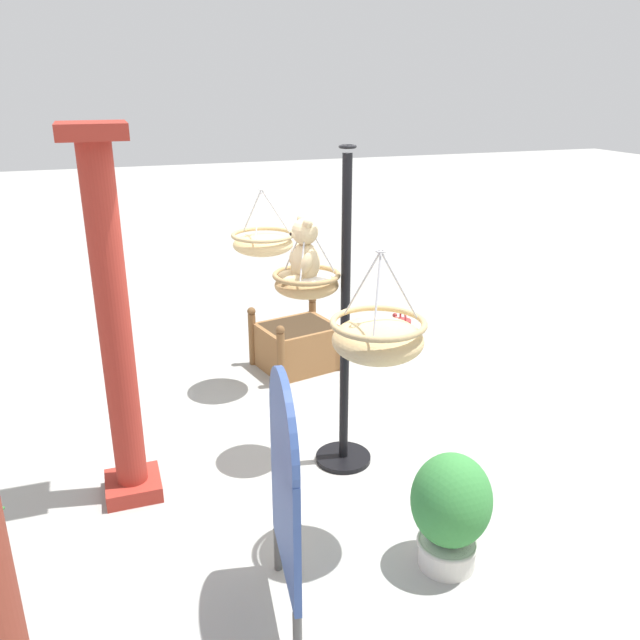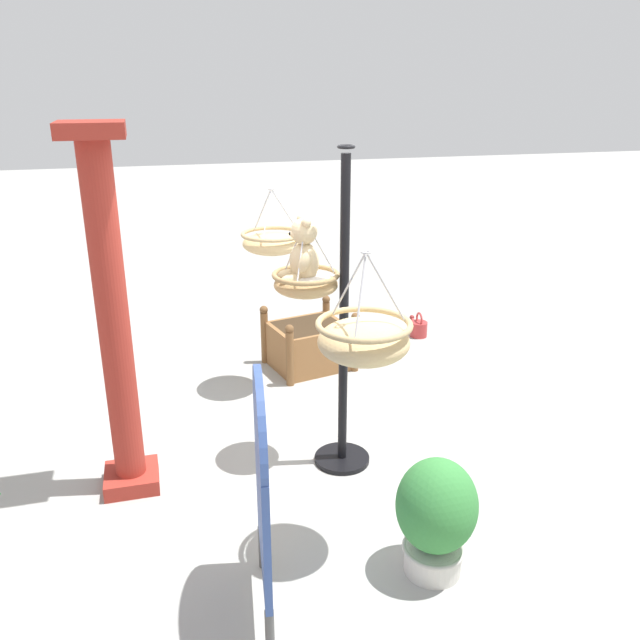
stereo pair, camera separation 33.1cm
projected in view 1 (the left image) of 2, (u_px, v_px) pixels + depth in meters
The scene contains 11 objects.
ground_plane at pixel (328, 447), 5.40m from camera, with size 40.00×40.00×0.00m, color #9E9E99.
display_pole_central at pixel (344, 373), 4.94m from camera, with size 0.44×0.44×2.46m.
hanging_basket_with_teddy at pixel (307, 283), 4.76m from camera, with size 0.50×0.50×0.57m.
teddy_bear at pixel (303, 255), 4.67m from camera, with size 0.34×0.30×0.50m.
hanging_basket_left_high at pixel (378, 338), 3.74m from camera, with size 0.56×0.56×0.66m.
hanging_basket_right_low at pixel (263, 243), 5.93m from camera, with size 0.58×0.58×0.61m.
greenhouse_pillar_far_back at pixel (116, 333), 4.35m from camera, with size 0.42×0.42×2.64m.
wooden_planter_box at pixel (298, 344), 6.82m from camera, with size 0.87×0.96×0.65m.
potted_plant_tall_leafy at pixel (450, 509), 3.94m from camera, with size 0.49×0.49×0.78m.
display_sign_board at pixel (284, 479), 3.43m from camera, with size 0.76×0.13×1.51m.
watering_can at pixel (402, 326), 7.78m from camera, with size 0.35×0.20×0.30m.
Camera 1 is at (-4.41, 1.59, 2.87)m, focal length 36.30 mm.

